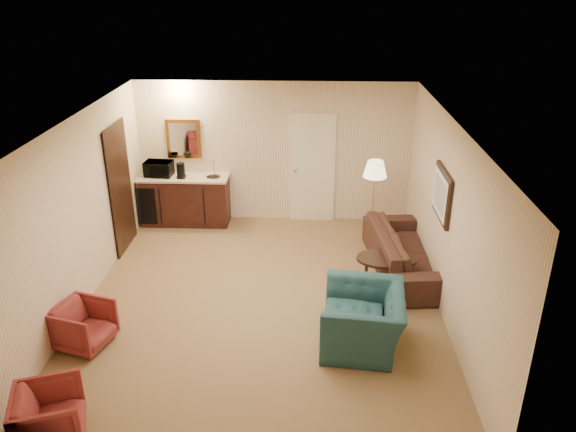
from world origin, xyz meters
name	(u,v)px	position (x,y,z in m)	size (l,w,h in m)	color
ground	(262,303)	(0.00, 0.00, 0.00)	(6.00, 6.00, 0.00)	olive
room_walls	(258,171)	(-0.10, 0.77, 1.72)	(5.02, 6.01, 2.61)	beige
wetbar_cabinet	(185,200)	(-1.65, 2.72, 0.46)	(1.64, 0.58, 0.92)	#381611
sofa	(405,245)	(2.15, 1.04, 0.44)	(2.27, 0.66, 0.89)	black
teal_armchair	(363,310)	(1.34, -0.90, 0.50)	(1.14, 0.74, 0.99)	#204B50
rose_chair_near	(83,323)	(-2.15, -1.07, 0.32)	(0.62, 0.58, 0.64)	maroon
rose_chair_far	(49,414)	(-1.90, -2.62, 0.33)	(0.64, 0.60, 0.66)	maroon
coffee_table	(386,273)	(1.80, 0.49, 0.26)	(0.89, 0.60, 0.51)	black
floor_lamp	(373,203)	(1.73, 1.99, 0.75)	(0.40, 0.40, 1.51)	gold
waste_bin	(220,217)	(-1.00, 2.65, 0.15)	(0.25, 0.25, 0.31)	black
microwave	(159,167)	(-2.10, 2.74, 1.09)	(0.49, 0.27, 0.33)	black
coffee_maker	(181,171)	(-1.67, 2.63, 1.06)	(0.15, 0.15, 0.28)	black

